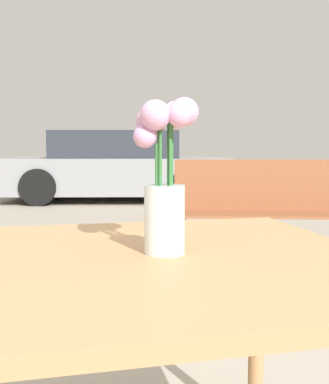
{
  "coord_description": "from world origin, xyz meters",
  "views": [
    {
      "loc": [
        -0.13,
        -1.02,
        0.95
      ],
      "look_at": [
        0.01,
        0.01,
        0.85
      ],
      "focal_mm": 45.0,
      "sensor_mm": 36.0,
      "label": 1
    }
  ],
  "objects_px": {
    "bench_near": "(271,211)",
    "parked_car": "(117,167)",
    "table_front": "(160,295)",
    "flower_vase": "(165,178)"
  },
  "relations": [
    {
      "from": "table_front",
      "to": "bench_near",
      "type": "height_order",
      "value": "bench_near"
    },
    {
      "from": "bench_near",
      "to": "parked_car",
      "type": "xyz_separation_m",
      "value": [
        -1.01,
        5.09,
        0.13
      ]
    },
    {
      "from": "flower_vase",
      "to": "parked_car",
      "type": "distance_m",
      "value": 7.6
    },
    {
      "from": "bench_near",
      "to": "parked_car",
      "type": "distance_m",
      "value": 5.19
    },
    {
      "from": "table_front",
      "to": "parked_car",
      "type": "distance_m",
      "value": 7.61
    },
    {
      "from": "table_front",
      "to": "parked_car",
      "type": "height_order",
      "value": "parked_car"
    },
    {
      "from": "bench_near",
      "to": "parked_car",
      "type": "bearing_deg",
      "value": 101.21
    },
    {
      "from": "table_front",
      "to": "parked_car",
      "type": "relative_size",
      "value": 0.25
    },
    {
      "from": "flower_vase",
      "to": "parked_car",
      "type": "xyz_separation_m",
      "value": [
        0.15,
        7.59,
        -0.3
      ]
    },
    {
      "from": "table_front",
      "to": "flower_vase",
      "type": "xyz_separation_m",
      "value": [
        0.01,
        0.01,
        0.26
      ]
    }
  ]
}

